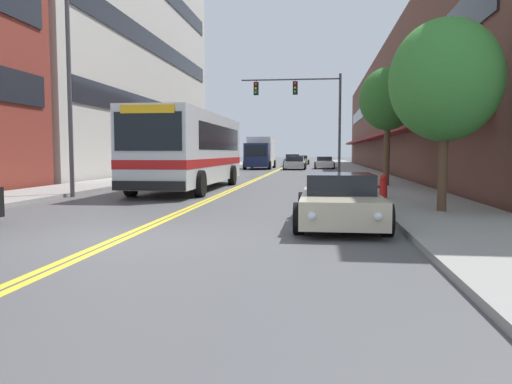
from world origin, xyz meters
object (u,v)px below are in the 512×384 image
at_px(street_tree_right_near, 445,81).
at_px(car_white_parked_right_mid, 324,163).
at_px(car_charcoal_parked_left_near, 202,168).
at_px(car_silver_moving_lead, 295,163).
at_px(car_beige_moving_third, 302,160).
at_px(car_dark_grey_parked_left_far, 219,165).
at_px(city_bus, 191,148).
at_px(street_tree_right_mid, 388,100).
at_px(fire_hydrant, 383,186).
at_px(box_truck, 260,153).
at_px(car_slate_blue_moving_second, 293,161).
at_px(car_champagne_parked_right_foreground, 340,201).
at_px(street_lamp_left_near, 78,57).
at_px(traffic_signal_mast, 307,103).

bearing_deg(street_tree_right_near, car_white_parked_right_mid, 94.06).
relative_size(car_charcoal_parked_left_near, car_white_parked_right_mid, 0.92).
bearing_deg(car_silver_moving_lead, car_beige_moving_third, 90.10).
bearing_deg(car_white_parked_right_mid, car_dark_grey_parked_left_far, -129.86).
relative_size(city_bus, street_tree_right_near, 2.29).
relative_size(street_tree_right_mid, fire_hydrant, 6.82).
height_order(car_beige_moving_third, box_truck, box_truck).
relative_size(city_bus, car_silver_moving_lead, 2.34).
xyz_separation_m(car_beige_moving_third, box_truck, (-3.53, -18.22, 1.03)).
relative_size(car_slate_blue_moving_second, fire_hydrant, 5.56).
height_order(car_white_parked_right_mid, car_slate_blue_moving_second, car_slate_blue_moving_second).
bearing_deg(car_champagne_parked_right_foreground, car_slate_blue_moving_second, 94.32).
height_order(car_champagne_parked_right_foreground, fire_hydrant, car_champagne_parked_right_foreground).
height_order(car_silver_moving_lead, car_slate_blue_moving_second, car_slate_blue_moving_second).
bearing_deg(car_champagne_parked_right_foreground, street_lamp_left_near, 146.58).
relative_size(car_silver_moving_lead, car_beige_moving_third, 1.03).
bearing_deg(street_tree_right_near, fire_hydrant, 105.36).
relative_size(car_beige_moving_third, street_tree_right_near, 0.94).
bearing_deg(street_tree_right_near, street_lamp_left_near, 161.51).
bearing_deg(car_beige_moving_third, box_truck, -100.98).
distance_m(car_beige_moving_third, box_truck, 18.59).
bearing_deg(car_dark_grey_parked_left_far, box_truck, 76.11).
distance_m(car_white_parked_right_mid, street_tree_right_near, 37.63).
relative_size(car_white_parked_right_mid, car_silver_moving_lead, 0.95).
bearing_deg(street_tree_right_mid, car_beige_moving_third, 97.03).
bearing_deg(street_tree_right_mid, fire_hydrant, -98.21).
bearing_deg(car_beige_moving_third, car_slate_blue_moving_second, -94.30).
height_order(car_charcoal_parked_left_near, street_tree_right_mid, street_tree_right_mid).
height_order(city_bus, car_white_parked_right_mid, city_bus).
xyz_separation_m(street_lamp_left_near, fire_hydrant, (10.89, -0.25, -4.60)).
bearing_deg(car_charcoal_parked_left_near, traffic_signal_mast, 12.56).
xyz_separation_m(car_dark_grey_parked_left_far, box_truck, (2.33, 9.44, 1.03)).
relative_size(car_slate_blue_moving_second, car_beige_moving_third, 0.95).
bearing_deg(city_bus, fire_hydrant, -30.74).
relative_size(car_slate_blue_moving_second, street_tree_right_near, 0.90).
height_order(car_charcoal_parked_left_near, car_white_parked_right_mid, car_charcoal_parked_left_near).
xyz_separation_m(city_bus, car_beige_moving_third, (3.35, 46.23, -1.29)).
bearing_deg(box_truck, street_tree_right_near, -76.04).
distance_m(car_charcoal_parked_left_near, street_lamp_left_near, 17.36).
bearing_deg(traffic_signal_mast, box_truck, 109.42).
relative_size(car_white_parked_right_mid, street_tree_right_near, 0.93).
relative_size(car_charcoal_parked_left_near, car_champagne_parked_right_foreground, 0.98).
height_order(car_white_parked_right_mid, street_lamp_left_near, street_lamp_left_near).
bearing_deg(car_silver_moving_lead, car_slate_blue_moving_second, 94.30).
relative_size(car_dark_grey_parked_left_far, car_champagne_parked_right_foreground, 0.98).
bearing_deg(car_dark_grey_parked_left_far, fire_hydrant, -65.97).
bearing_deg(traffic_signal_mast, car_silver_moving_lead, 96.48).
xyz_separation_m(box_truck, street_tree_right_near, (9.05, -36.41, 1.89)).
relative_size(car_charcoal_parked_left_near, car_silver_moving_lead, 0.88).
distance_m(traffic_signal_mast, street_lamp_left_near, 19.96).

